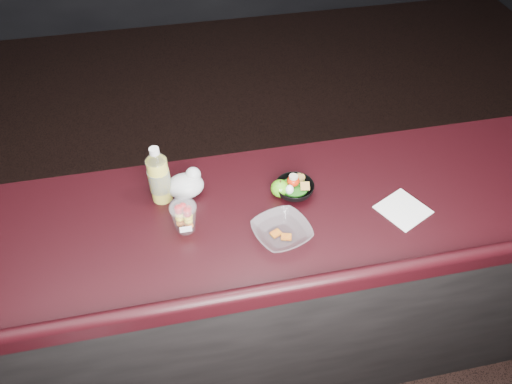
# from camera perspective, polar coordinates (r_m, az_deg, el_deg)

# --- Properties ---
(room_shell) EXTENTS (8.00, 8.00, 8.00)m
(room_shell) POSITION_cam_1_polar(r_m,az_deg,el_deg) (1.10, 2.51, 15.27)
(room_shell) COLOR black
(room_shell) RESTS_ON ground
(counter) EXTENTS (4.06, 0.71, 1.02)m
(counter) POSITION_cam_1_polar(r_m,az_deg,el_deg) (2.24, -0.37, -11.36)
(counter) COLOR black
(counter) RESTS_ON ground
(lemonade_bottle) EXTENTS (0.08, 0.08, 0.24)m
(lemonade_bottle) POSITION_cam_1_polar(r_m,az_deg,el_deg) (1.86, -11.00, 1.55)
(lemonade_bottle) COLOR yellow
(lemonade_bottle) RESTS_ON counter
(fruit_cup) EXTENTS (0.10, 0.10, 0.14)m
(fruit_cup) POSITION_cam_1_polar(r_m,az_deg,el_deg) (1.76, -8.25, -2.62)
(fruit_cup) COLOR white
(fruit_cup) RESTS_ON counter
(green_apple) EXTENTS (0.07, 0.07, 0.07)m
(green_apple) POSITION_cam_1_polar(r_m,az_deg,el_deg) (1.89, 2.77, 0.42)
(green_apple) COLOR #2D7E0E
(green_apple) RESTS_ON counter
(plastic_bag) EXTENTS (0.14, 0.12, 0.10)m
(plastic_bag) POSITION_cam_1_polar(r_m,az_deg,el_deg) (1.91, -7.97, 0.88)
(plastic_bag) COLOR silver
(plastic_bag) RESTS_ON counter
(snack_bowl) EXTENTS (0.17, 0.17, 0.08)m
(snack_bowl) POSITION_cam_1_polar(r_m,az_deg,el_deg) (1.90, 4.40, 0.43)
(snack_bowl) COLOR black
(snack_bowl) RESTS_ON counter
(takeout_bowl) EXTENTS (0.25, 0.25, 0.05)m
(takeout_bowl) POSITION_cam_1_polar(r_m,az_deg,el_deg) (1.75, 2.95, -4.60)
(takeout_bowl) COLOR silver
(takeout_bowl) RESTS_ON counter
(paper_napkin) EXTENTS (0.21, 0.21, 0.00)m
(paper_napkin) POSITION_cam_1_polar(r_m,az_deg,el_deg) (1.93, 16.46, -1.94)
(paper_napkin) COLOR white
(paper_napkin) RESTS_ON counter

